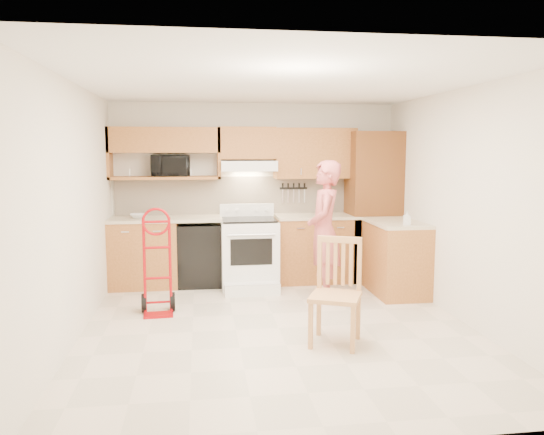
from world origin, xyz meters
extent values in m
cube|color=#BDB19C|center=(0.00, 0.00, -0.01)|extent=(4.00, 4.50, 0.02)
cube|color=white|center=(0.00, 0.00, 2.51)|extent=(4.00, 4.50, 0.02)
cube|color=silver|center=(0.00, 2.26, 1.25)|extent=(4.00, 0.02, 2.50)
cube|color=silver|center=(0.00, -2.26, 1.25)|extent=(4.00, 0.02, 2.50)
cube|color=silver|center=(-2.01, 0.00, 1.25)|extent=(0.02, 4.50, 2.50)
cube|color=silver|center=(2.01, 0.00, 1.25)|extent=(0.02, 4.50, 2.50)
cube|color=beige|center=(0.00, 2.23, 1.20)|extent=(3.92, 0.03, 0.55)
cube|color=#B16C36|center=(-1.55, 1.95, 0.45)|extent=(0.90, 0.60, 0.90)
cube|color=black|center=(-0.80, 1.95, 0.42)|extent=(0.60, 0.60, 0.85)
cube|color=#B16C36|center=(0.83, 1.95, 0.45)|extent=(1.14, 0.60, 0.90)
cube|color=beige|center=(-1.25, 1.95, 0.92)|extent=(1.50, 0.63, 0.04)
cube|color=beige|center=(0.83, 1.95, 0.92)|extent=(1.14, 0.63, 0.04)
cube|color=#B16C36|center=(1.70, 1.15, 0.45)|extent=(0.60, 1.00, 0.90)
cube|color=beige|center=(1.70, 1.15, 0.92)|extent=(0.63, 1.00, 0.04)
cube|color=#5D3811|center=(1.65, 1.95, 1.05)|extent=(0.70, 0.60, 2.10)
cube|color=#B16C36|center=(-1.25, 2.08, 1.98)|extent=(1.50, 0.33, 0.34)
cube|color=#B16C36|center=(-1.25, 2.08, 1.47)|extent=(1.50, 0.33, 0.04)
cube|color=#B16C36|center=(-0.12, 2.08, 1.94)|extent=(0.76, 0.33, 0.44)
cube|color=#B16C36|center=(0.83, 2.08, 1.80)|extent=(1.14, 0.33, 0.70)
cube|color=white|center=(-0.12, 2.02, 1.63)|extent=(0.76, 0.46, 0.14)
imported|color=black|center=(-1.18, 2.08, 1.63)|extent=(0.54, 0.39, 0.29)
imported|color=#C35553|center=(0.70, 0.94, 0.86)|extent=(0.55, 0.71, 1.72)
imported|color=white|center=(1.70, 0.81, 1.03)|extent=(0.09, 0.09, 0.17)
imported|color=white|center=(-1.61, 1.95, 0.97)|extent=(0.23, 0.23, 0.05)
camera|label=1|loc=(-0.79, -5.25, 1.84)|focal=34.84mm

